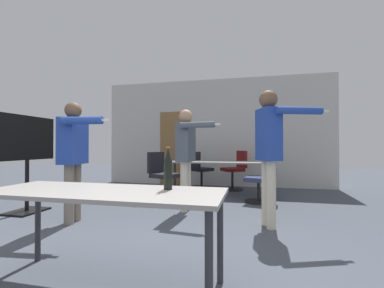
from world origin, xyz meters
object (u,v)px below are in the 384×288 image
(person_far_watching, at_px, (270,143))
(beer_bottle, at_px, (168,169))
(tv_screen, at_px, (27,153))
(office_chair_far_right, at_px, (199,171))
(person_right_polo, at_px, (187,149))
(office_chair_far_left, at_px, (263,181))
(office_chair_side_rolled, at_px, (235,171))
(person_near_casual, at_px, (74,150))
(office_chair_mid_tucked, at_px, (163,177))

(person_far_watching, height_order, beer_bottle, person_far_watching)
(tv_screen, bearing_deg, person_far_watching, -88.51)
(person_far_watching, relative_size, office_chair_far_right, 1.93)
(person_far_watching, distance_m, office_chair_far_right, 3.33)
(person_right_polo, relative_size, person_far_watching, 0.93)
(office_chair_far_right, bearing_deg, person_far_watching, -25.69)
(tv_screen, bearing_deg, office_chair_far_left, -66.96)
(office_chair_side_rolled, bearing_deg, person_near_casual, 116.95)
(person_far_watching, xyz_separation_m, beer_bottle, (-0.86, -1.67, -0.23))
(tv_screen, height_order, person_right_polo, person_right_polo)
(office_chair_mid_tucked, bearing_deg, beer_bottle, 43.83)
(office_chair_far_right, distance_m, office_chair_mid_tucked, 1.65)
(person_far_watching, bearing_deg, person_right_polo, -134.50)
(office_chair_far_left, bearing_deg, office_chair_far_right, 62.46)
(person_far_watching, bearing_deg, office_chair_far_left, 161.10)
(tv_screen, relative_size, office_chair_side_rolled, 1.63)
(person_far_watching, height_order, person_near_casual, person_far_watching)
(tv_screen, relative_size, person_near_casual, 0.93)
(office_chair_far_left, distance_m, beer_bottle, 3.31)
(person_right_polo, bearing_deg, office_chair_far_right, -168.36)
(office_chair_far_right, height_order, beer_bottle, beer_bottle)
(person_right_polo, height_order, office_chair_far_right, person_right_polo)
(office_chair_side_rolled, height_order, beer_bottle, beer_bottle)
(tv_screen, xyz_separation_m, person_right_polo, (2.49, 0.69, 0.06))
(tv_screen, height_order, office_chair_far_right, tv_screen)
(person_right_polo, height_order, person_near_casual, person_near_casual)
(tv_screen, bearing_deg, office_chair_far_right, -37.04)
(office_chair_mid_tucked, height_order, beer_bottle, beer_bottle)
(tv_screen, height_order, office_chair_mid_tucked, tv_screen)
(person_far_watching, bearing_deg, person_near_casual, -101.20)
(person_right_polo, bearing_deg, person_near_casual, -48.54)
(person_far_watching, distance_m, person_near_casual, 2.70)
(office_chair_side_rolled, height_order, office_chair_mid_tucked, office_chair_side_rolled)
(tv_screen, relative_size, office_chair_far_right, 1.67)
(person_near_casual, distance_m, beer_bottle, 2.21)
(person_far_watching, relative_size, office_chair_far_left, 2.01)
(person_near_casual, bearing_deg, office_chair_mid_tucked, 150.74)
(person_right_polo, bearing_deg, beer_bottle, 16.29)
(person_far_watching, bearing_deg, office_chair_mid_tucked, -143.36)
(office_chair_mid_tucked, distance_m, beer_bottle, 3.19)
(office_chair_side_rolled, bearing_deg, office_chair_far_right, 58.08)
(person_right_polo, relative_size, person_near_casual, 1.00)
(office_chair_mid_tucked, bearing_deg, office_chair_far_left, 119.74)
(person_right_polo, distance_m, office_chair_far_left, 1.67)
(office_chair_far_right, bearing_deg, person_near_casual, -72.65)
(person_right_polo, distance_m, person_far_watching, 1.42)
(person_near_casual, height_order, beer_bottle, person_near_casual)
(office_chair_far_right, bearing_deg, office_chair_mid_tucked, -68.51)
(office_chair_mid_tucked, xyz_separation_m, beer_bottle, (1.09, -2.96, 0.43))
(person_right_polo, height_order, person_far_watching, person_far_watching)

